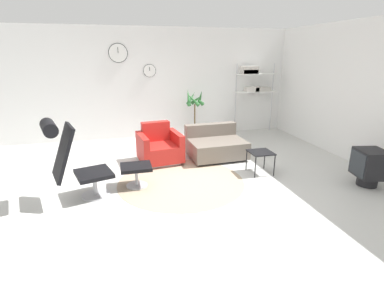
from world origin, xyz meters
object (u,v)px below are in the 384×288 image
Objects in this scene: side_table at (261,154)px; potted_plant at (195,118)px; armchair_red at (159,148)px; couch_low at (215,146)px; ottoman at (136,170)px; lounge_chair at (71,155)px; crt_television at (370,166)px; shelf_unit at (254,80)px.

potted_plant is at bearing 101.82° from side_table.
armchair_red is 0.76× the size of couch_low.
potted_plant reaches higher than ottoman.
lounge_chair is at bearing 23.87° from couch_low.
ottoman is at bearing 28.73° from couch_low.
couch_low is at bearing 31.44° from ottoman.
side_table is 2.73m from potted_plant.
lounge_chair is 2.51× the size of ottoman.
armchair_red is at bearing 116.05° from lounge_chair.
potted_plant is at bearing 41.57° from crt_television.
lounge_chair is at bearing 93.74° from crt_television.
shelf_unit is at bearing 4.25° from potted_plant.
potted_plant is at bearing 57.24° from ottoman.
crt_television is at bearing 132.47° from couch_low.
potted_plant is (-0.56, 2.67, 0.16)m from side_table.
crt_television is 0.49× the size of potted_plant.
shelf_unit is (1.68, 0.12, 0.93)m from potted_plant.
side_table is (3.23, 0.29, -0.36)m from lounge_chair.
side_table is 0.32× the size of potted_plant.
crt_television is (2.04, -2.02, 0.10)m from couch_low.
shelf_unit is (4.35, 3.08, 0.73)m from lounge_chair.
side_table is (2.28, 0.01, 0.09)m from ottoman.
couch_low is at bearing -88.50° from potted_plant.
lounge_chair is at bearing -163.62° from ottoman.
lounge_chair reaches higher than side_table.
potted_plant is (2.67, 2.95, -0.20)m from lounge_chair.
shelf_unit reaches higher than armchair_red.
ottoman is 0.55× the size of armchair_red.
armchair_red is 0.48× the size of shelf_unit.
potted_plant reaches higher than side_table.
ottoman is 1.21× the size of side_table.
lounge_chair is 1.39× the size of armchair_red.
ottoman is at bearing 90.00° from lounge_chair.
couch_low is at bearing 115.76° from side_table.
potted_plant reaches higher than lounge_chair.
crt_television is (4.75, -0.67, -0.38)m from lounge_chair.
armchair_red is 2.04m from side_table.
lounge_chair is 2.02× the size of crt_television.
couch_low reaches higher than crt_television.
ottoman is at bearing 56.08° from armchair_red.
shelf_unit is (-0.40, 3.75, 1.11)m from crt_television.
side_table is (0.52, -1.07, 0.13)m from couch_low.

